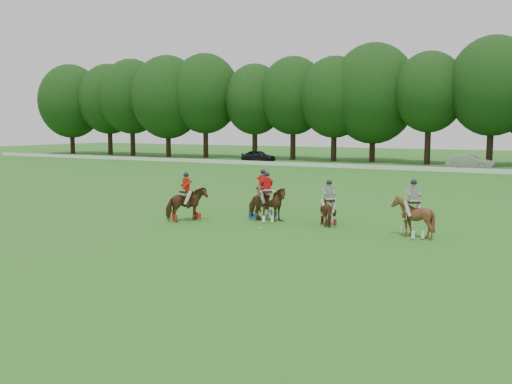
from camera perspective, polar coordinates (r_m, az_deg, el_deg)
The scene contains 11 objects.
ground at distance 23.96m, azimuth -6.25°, elevation -4.28°, with size 180.00×180.00×0.00m, color #256C1E.
tree_line at distance 68.83m, azimuth 17.20°, elevation 9.52°, with size 117.98×14.32×14.75m.
boundary_rail at distance 59.11m, azimuth 14.86°, elevation 2.32°, with size 120.00×0.10×0.44m, color white.
car_left at distance 70.01m, azimuth 0.25°, elevation 3.62°, with size 1.71×4.25×1.45m, color black.
car_mid at distance 62.56m, azimuth 20.62°, elevation 2.83°, with size 1.58×4.54×1.50m, color #9F9EA4.
polo_red_a at distance 27.25m, azimuth -6.97°, elevation -1.15°, with size 1.83×2.07×2.33m.
polo_red_b at distance 26.95m, azimuth 1.09°, elevation -1.17°, with size 2.14×2.07×2.36m.
polo_red_c at distance 27.64m, azimuth 0.71°, elevation -0.90°, with size 1.95×2.02×2.42m.
polo_stripe_a at distance 26.14m, azimuth 7.29°, elevation -1.74°, with size 1.52×1.70×2.08m.
polo_stripe_b at distance 24.06m, azimuth 15.39°, elevation -2.36°, with size 1.96×2.01×2.37m.
polo_ball at distance 25.13m, azimuth 0.39°, elevation -3.62°, with size 0.09×0.09×0.09m, color white.
Camera 1 is at (13.22, -19.45, 4.58)m, focal length 40.00 mm.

